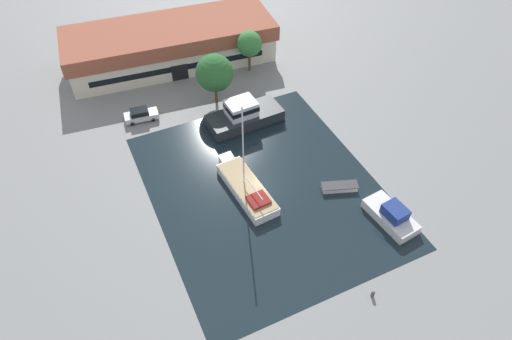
{
  "coord_description": "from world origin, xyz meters",
  "views": [
    {
      "loc": [
        -15.57,
        -31.04,
        38.83
      ],
      "look_at": [
        0.0,
        2.24,
        1.0
      ],
      "focal_mm": 32.0,
      "sensor_mm": 36.0,
      "label": 1
    }
  ],
  "objects": [
    {
      "name": "cabin_boat",
      "position": [
        10.27,
        -9.76,
        0.82
      ],
      "size": [
        3.5,
        6.42,
        2.29
      ],
      "rotation": [
        0.0,
        0.0,
        0.11
      ],
      "color": "silver",
      "rests_on": "water_canal"
    },
    {
      "name": "quay_tree_by_water",
      "position": [
        8.46,
        22.6,
        4.42
      ],
      "size": [
        3.67,
        3.67,
        6.28
      ],
      "color": "brown",
      "rests_on": "ground"
    },
    {
      "name": "parked_car",
      "position": [
        -9.39,
        18.05,
        0.83
      ],
      "size": [
        4.55,
        2.29,
        1.68
      ],
      "rotation": [
        0.0,
        0.0,
        4.59
      ],
      "color": "silver",
      "rests_on": "ground"
    },
    {
      "name": "mooring_bollard",
      "position": [
        3.29,
        -16.4,
        0.41
      ],
      "size": [
        0.35,
        0.35,
        0.78
      ],
      "color": "#47474C",
      "rests_on": "ground"
    },
    {
      "name": "small_dinghy",
      "position": [
        7.74,
        -3.65,
        0.35
      ],
      "size": [
        4.33,
        2.66,
        0.68
      ],
      "rotation": [
        0.0,
        0.0,
        1.22
      ],
      "color": "silver",
      "rests_on": "water_canal"
    },
    {
      "name": "warehouse_building",
      "position": [
        -1.22,
        29.9,
        2.92
      ],
      "size": [
        31.71,
        13.9,
        5.76
      ],
      "rotation": [
        0.0,
        0.0,
        -0.1
      ],
      "color": "beige",
      "rests_on": "ground"
    },
    {
      "name": "quay_tree_near_building",
      "position": [
        1.08,
        17.46,
        4.7
      ],
      "size": [
        5.02,
        5.02,
        7.22
      ],
      "color": "brown",
      "rests_on": "ground"
    },
    {
      "name": "water_canal",
      "position": [
        0.0,
        0.0,
        0.0
      ],
      "size": [
        24.58,
        29.88,
        0.01
      ],
      "primitive_type": "cube",
      "color": "black",
      "rests_on": "ground"
    },
    {
      "name": "sailboat_moored",
      "position": [
        -2.02,
        0.48,
        0.68
      ],
      "size": [
        3.79,
        10.65,
        11.79
      ],
      "rotation": [
        0.0,
        0.0,
        0.08
      ],
      "color": "white",
      "rests_on": "water_canal"
    },
    {
      "name": "ground_plane",
      "position": [
        0.0,
        0.0,
        0.0
      ],
      "size": [
        440.0,
        440.0,
        0.0
      ],
      "primitive_type": "plane",
      "color": "gray"
    },
    {
      "name": "motor_cruiser",
      "position": [
        2.64,
        11.6,
        1.31
      ],
      "size": [
        10.01,
        4.64,
        3.63
      ],
      "rotation": [
        0.0,
        0.0,
        1.62
      ],
      "color": "#23282D",
      "rests_on": "water_canal"
    }
  ]
}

